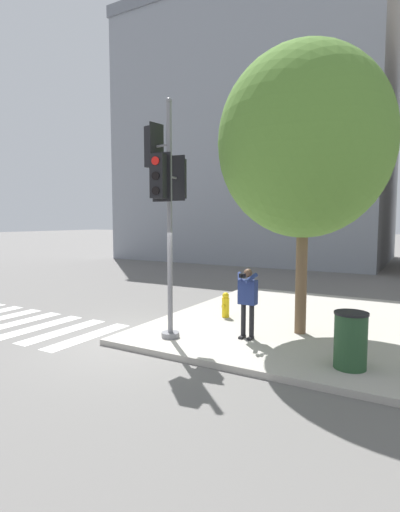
{
  "coord_description": "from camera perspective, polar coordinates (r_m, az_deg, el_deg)",
  "views": [
    {
      "loc": [
        5.76,
        -6.89,
        2.77
      ],
      "look_at": [
        1.32,
        0.81,
        1.97
      ],
      "focal_mm": 28.0,
      "sensor_mm": 36.0,
      "label": 1
    }
  ],
  "objects": [
    {
      "name": "trash_bin",
      "position": [
        7.74,
        20.71,
        -11.18
      ],
      "size": [
        0.6,
        0.6,
        1.02
      ],
      "color": "#234728",
      "rests_on": "sidewalk_corner"
    },
    {
      "name": "building_left",
      "position": [
        30.31,
        8.36,
        16.42
      ],
      "size": [
        17.75,
        11.85,
        17.42
      ],
      "color": "gray",
      "rests_on": "ground_plane"
    },
    {
      "name": "fire_hydrant",
      "position": [
        10.97,
        3.67,
        -6.99
      ],
      "size": [
        0.2,
        0.26,
        0.69
      ],
      "color": "yellow",
      "rests_on": "sidewalk_corner"
    },
    {
      "name": "street_tree",
      "position": [
        9.63,
        14.68,
        15.35
      ],
      "size": [
        3.9,
        3.9,
        6.53
      ],
      "color": "brown",
      "rests_on": "sidewalk_corner"
    },
    {
      "name": "person_photographer",
      "position": [
        8.98,
        6.79,
        -5.86
      ],
      "size": [
        0.5,
        0.53,
        1.57
      ],
      "color": "black",
      "rests_on": "sidewalk_corner"
    },
    {
      "name": "ground_plane",
      "position": [
        9.39,
        -9.7,
        -12.08
      ],
      "size": [
        160.0,
        160.0,
        0.0
      ],
      "primitive_type": "plane",
      "color": "slate"
    },
    {
      "name": "traffic_signal_pole",
      "position": [
        8.96,
        -4.97,
        9.59
      ],
      "size": [
        0.93,
        1.33,
        5.26
      ],
      "color": "slate",
      "rests_on": "sidewalk_corner"
    },
    {
      "name": "sidewalk_corner",
      "position": [
        10.97,
        17.38,
        -9.38
      ],
      "size": [
        8.0,
        8.0,
        0.13
      ],
      "color": "#ADA89E",
      "rests_on": "ground_plane"
    }
  ]
}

